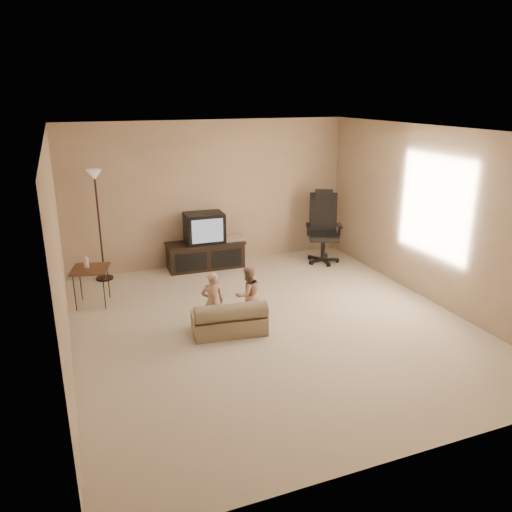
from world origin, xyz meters
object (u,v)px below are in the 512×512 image
(tv_stand, at_px, (205,245))
(side_table, at_px, (90,269))
(office_chair, at_px, (323,236))
(toddler_right, at_px, (248,294))
(child_sofa, at_px, (230,320))
(toddler_left, at_px, (213,302))
(floor_lamp, at_px, (97,201))

(tv_stand, xyz_separation_m, side_table, (-1.96, -0.94, 0.13))
(office_chair, distance_m, toddler_right, 2.85)
(side_table, bearing_deg, child_sofa, -45.74)
(tv_stand, distance_m, office_chair, 2.12)
(side_table, relative_size, toddler_right, 0.96)
(tv_stand, xyz_separation_m, office_chair, (2.07, -0.42, 0.06))
(office_chair, relative_size, toddler_right, 1.65)
(office_chair, height_order, toddler_left, office_chair)
(tv_stand, distance_m, floor_lamp, 1.94)
(toddler_right, bearing_deg, floor_lamp, -66.51)
(child_sofa, bearing_deg, office_chair, 48.06)
(toddler_right, bearing_deg, tv_stand, -103.21)
(office_chair, relative_size, floor_lamp, 0.72)
(toddler_left, xyz_separation_m, toddler_right, (0.51, 0.09, -0.01))
(office_chair, xyz_separation_m, toddler_left, (-2.65, -1.97, -0.06))
(side_table, xyz_separation_m, floor_lamp, (0.25, 1.00, 0.77))
(office_chair, bearing_deg, side_table, -149.34)
(tv_stand, distance_m, toddler_left, 2.46)
(child_sofa, xyz_separation_m, toddler_right, (0.34, 0.24, 0.21))
(side_table, xyz_separation_m, toddler_right, (1.90, -1.35, -0.15))
(side_table, bearing_deg, office_chair, 7.38)
(floor_lamp, distance_m, toddler_left, 2.85)
(tv_stand, bearing_deg, floor_lamp, 179.93)
(side_table, distance_m, toddler_right, 2.33)
(side_table, distance_m, child_sofa, 2.26)
(toddler_right, bearing_deg, child_sofa, 23.99)
(child_sofa, bearing_deg, toddler_left, 145.81)
(office_chair, distance_m, toddler_left, 3.30)
(tv_stand, distance_m, toddler_right, 2.30)
(tv_stand, bearing_deg, side_table, -152.48)
(office_chair, bearing_deg, floor_lamp, -163.91)
(tv_stand, height_order, floor_lamp, floor_lamp)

